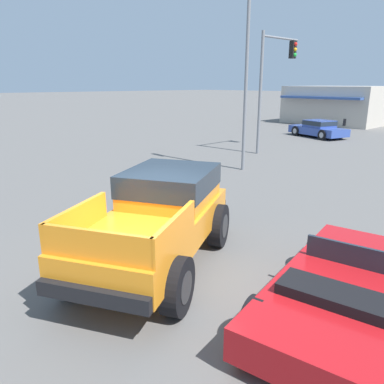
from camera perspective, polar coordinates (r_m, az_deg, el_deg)
name	(u,v)px	position (r m, az deg, el deg)	size (l,w,h in m)	color
ground_plane	(154,281)	(7.30, -5.74, -13.37)	(320.00, 320.00, 0.00)	#5B5956
orange_pickup_truck	(161,213)	(7.68, -4.81, -3.15)	(3.95, 5.03, 1.84)	orange
red_convertible_car	(343,292)	(6.56, 22.08, -13.92)	(2.72, 4.65, 1.05)	#B21419
parked_car_blue	(318,128)	(27.75, 18.69, 9.16)	(4.39, 2.76, 1.16)	#334C9E
parked_car_dark	(333,118)	(36.48, 20.74, 10.47)	(4.90, 3.12, 1.17)	#232328
traffic_light_main	(275,71)	(21.00, 12.50, 17.51)	(0.38, 3.12, 6.11)	slate
street_lamp_post	(247,57)	(16.06, 8.38, 19.69)	(0.90, 0.24, 7.69)	slate
storefront_building	(338,105)	(38.27, 21.42, 12.26)	(8.29, 7.30, 3.37)	#BCB2A3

